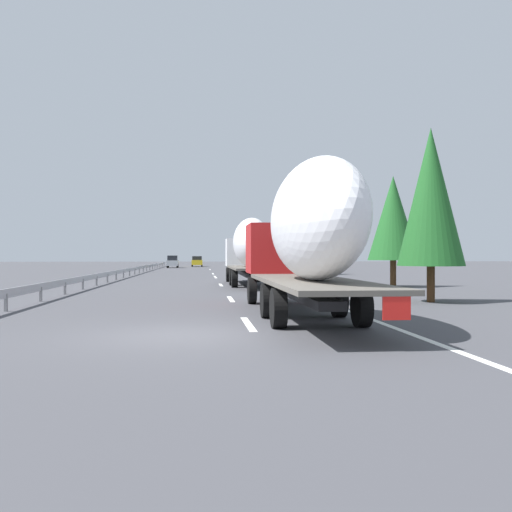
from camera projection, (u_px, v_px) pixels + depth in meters
name	position (u px, v px, depth m)	size (l,w,h in m)	color
ground_plane	(195.00, 275.00, 52.84)	(260.00, 260.00, 0.00)	#424247
lane_stripe_0	(248.00, 324.00, 15.21)	(3.20, 0.20, 0.01)	white
lane_stripe_1	(231.00, 299.00, 23.97)	(3.20, 0.20, 0.01)	white
lane_stripe_2	(221.00, 285.00, 35.65)	(3.20, 0.20, 0.01)	white
lane_stripe_3	(216.00, 278.00, 47.74)	(3.20, 0.20, 0.01)	white
lane_stripe_4	(215.00, 276.00, 50.19)	(3.20, 0.20, 0.01)	white
lane_stripe_5	(213.00, 274.00, 57.72)	(3.20, 0.20, 0.01)	white
lane_stripe_6	(210.00, 269.00, 77.15)	(3.20, 0.20, 0.01)	white
lane_stripe_7	(210.00, 270.00, 74.75)	(3.20, 0.20, 0.01)	white
edge_line_right	(248.00, 274.00, 58.36)	(110.00, 0.20, 0.01)	white
truck_lead	(249.00, 248.00, 35.35)	(13.68, 2.55, 4.19)	silver
truck_trailing	(306.00, 233.00, 16.38)	(13.72, 2.55, 4.48)	#B21919
car_yellow_coupe	(197.00, 261.00, 96.21)	(4.33, 1.87, 1.81)	gold
car_silver_hatch	(173.00, 262.00, 87.16)	(4.23, 1.73, 1.92)	#ADB2B7
road_sign	(262.00, 253.00, 56.15)	(0.10, 0.90, 3.17)	gray
tree_0	(393.00, 218.00, 33.51)	(3.06, 3.06, 6.70)	#472D19
tree_1	(289.00, 242.00, 65.85)	(3.60, 3.60, 5.28)	#472D19
tree_2	(431.00, 197.00, 22.44)	(2.68, 2.68, 7.06)	#472D19
tree_3	(316.00, 237.00, 55.86)	(3.60, 3.60, 5.87)	#472D19
guardrail_median	(135.00, 269.00, 55.22)	(94.00, 0.10, 0.76)	#9EA0A5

